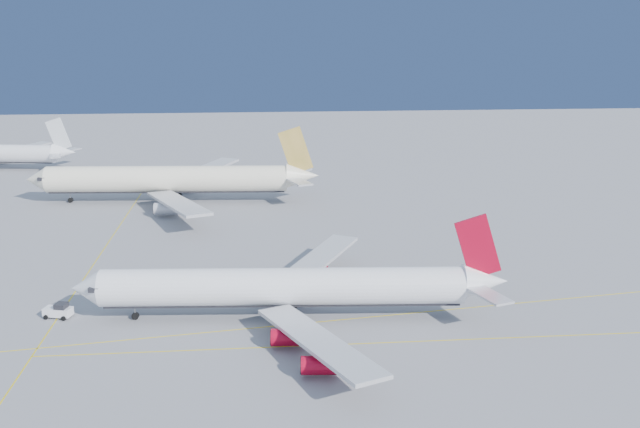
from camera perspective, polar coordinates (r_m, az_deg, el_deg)
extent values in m
plane|color=slate|center=(107.37, 1.23, -7.21)|extent=(500.00, 500.00, 0.00)
cube|color=#D5BA0B|center=(95.35, 5.22, -10.21)|extent=(90.00, 0.18, 0.02)
cube|color=#D5BA0B|center=(101.87, 1.61, -8.46)|extent=(118.86, 16.88, 0.02)
cube|color=#D5BA0B|center=(138.06, -16.98, -2.82)|extent=(0.18, 140.00, 0.02)
cylinder|color=white|center=(100.89, -3.01, -5.82)|extent=(51.28, 8.72, 5.29)
cone|color=white|center=(105.38, -18.22, -5.66)|extent=(4.45, 5.55, 5.29)
cone|color=white|center=(103.87, 13.09, -5.26)|extent=(6.70, 5.44, 5.02)
cube|color=black|center=(104.71, -17.33, -5.40)|extent=(1.79, 5.11, 0.64)
cube|color=#B7B7BC|center=(87.75, -0.20, -10.09)|extent=(14.30, 26.25, 0.50)
cube|color=#B7B7BC|center=(115.29, -0.49, -3.90)|extent=(17.23, 25.26, 0.50)
cube|color=maroon|center=(101.94, 12.52, -2.59)|extent=(7.02, 0.88, 9.64)
cylinder|color=gray|center=(104.79, -14.59, -7.37)|extent=(0.22, 0.22, 2.10)
cylinder|color=black|center=(105.18, -14.56, -7.90)|extent=(1.04, 0.70, 1.00)
cylinder|color=gray|center=(98.58, -2.51, -8.32)|extent=(0.29, 0.29, 2.10)
cylinder|color=black|center=(99.00, -2.50, -8.87)|extent=(1.06, 0.89, 1.00)
cylinder|color=gray|center=(105.50, -2.43, -6.73)|extent=(0.29, 0.29, 2.10)
cylinder|color=black|center=(105.88, -2.42, -7.26)|extent=(1.06, 0.89, 1.00)
cylinder|color=maroon|center=(92.80, -2.57, -9.83)|extent=(4.52, 2.57, 2.28)
cylinder|color=maroon|center=(85.64, -0.03, -12.01)|extent=(4.52, 2.57, 2.28)
cylinder|color=maroon|center=(111.38, -2.36, -5.53)|extent=(4.52, 2.57, 2.28)
cylinder|color=maroon|center=(118.84, -0.43, -4.19)|extent=(4.52, 2.57, 2.28)
cylinder|color=silver|center=(171.25, -12.12, 2.76)|extent=(56.41, 9.82, 6.15)
cone|color=silver|center=(179.41, -21.72, 2.57)|extent=(5.25, 6.46, 6.15)
cone|color=silver|center=(168.15, -1.39, 3.09)|extent=(7.92, 6.33, 5.85)
cube|color=black|center=(178.59, -21.12, 2.79)|extent=(2.11, 5.95, 0.76)
cube|color=#B7B7BC|center=(154.42, -11.30, 0.86)|extent=(16.58, 30.08, 0.59)
cube|color=#B7B7BC|center=(187.13, -9.59, 3.35)|extent=(19.83, 29.00, 0.59)
cube|color=gold|center=(167.05, -1.96, 5.11)|extent=(8.32, 1.03, 11.42)
cylinder|color=gray|center=(177.74, -19.36, 1.45)|extent=(0.26, 0.26, 2.48)
cylinder|color=black|center=(178.01, -19.33, 1.06)|extent=(1.23, 0.83, 1.19)
cylinder|color=gray|center=(167.66, -11.95, 1.21)|extent=(0.35, 0.35, 2.48)
cylinder|color=black|center=(167.95, -11.93, 0.79)|extent=(1.25, 1.05, 1.19)
cylinder|color=gray|center=(176.04, -11.45, 1.87)|extent=(0.35, 0.35, 2.48)
cylinder|color=black|center=(176.32, -11.43, 1.48)|extent=(1.25, 1.05, 1.19)
cylinder|color=#B7B7BC|center=(158.34, -12.19, 0.40)|extent=(5.35, 3.03, 2.70)
cylinder|color=#B7B7BC|center=(185.08, -10.64, 2.54)|extent=(5.35, 3.03, 2.70)
cone|color=white|center=(218.24, -19.74, 4.68)|extent=(7.13, 5.83, 4.92)
cube|color=#B7B7BC|center=(240.38, -23.28, 4.72)|extent=(18.10, 23.23, 0.51)
cube|color=silver|center=(218.03, -20.20, 5.99)|extent=(7.09, 1.48, 9.78)
cylinder|color=#B7B7BC|center=(239.64, -24.06, 4.19)|extent=(4.73, 2.95, 2.31)
cube|color=white|center=(108.99, -20.23, -7.34)|extent=(4.22, 2.84, 1.16)
cube|color=black|center=(108.40, -20.00, -6.94)|extent=(1.91, 1.98, 0.87)
cylinder|color=black|center=(109.03, -21.08, -7.71)|extent=(0.74, 0.50, 0.68)
cylinder|color=black|center=(110.64, -20.56, -7.33)|extent=(0.74, 0.50, 0.68)
cylinder|color=black|center=(107.73, -19.83, -7.87)|extent=(0.74, 0.50, 0.68)
cylinder|color=black|center=(109.35, -19.32, -7.48)|extent=(0.74, 0.50, 0.68)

